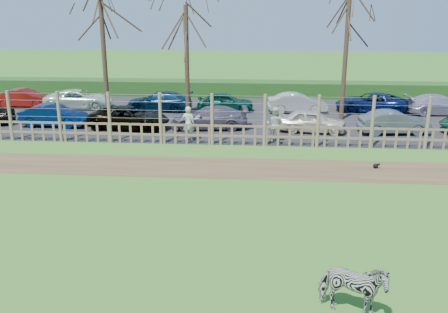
# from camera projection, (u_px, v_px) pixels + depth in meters

# --- Properties ---
(ground) EXTENTS (120.00, 120.00, 0.00)m
(ground) POSITION_uv_depth(u_px,v_px,m) (188.00, 210.00, 16.48)
(ground) COLOR #629238
(ground) RESTS_ON ground
(dirt_strip) EXTENTS (34.00, 2.80, 0.01)m
(dirt_strip) POSITION_uv_depth(u_px,v_px,m) (204.00, 167.00, 20.77)
(dirt_strip) COLOR brown
(dirt_strip) RESTS_ON ground
(asphalt) EXTENTS (44.00, 13.00, 0.04)m
(asphalt) POSITION_uv_depth(u_px,v_px,m) (223.00, 116.00, 30.30)
(asphalt) COLOR #232326
(asphalt) RESTS_ON ground
(hedge) EXTENTS (46.00, 2.00, 1.10)m
(hedge) POSITION_uv_depth(u_px,v_px,m) (231.00, 89.00, 36.82)
(hedge) COLOR #1E4716
(hedge) RESTS_ON ground
(fence) EXTENTS (30.16, 0.16, 2.50)m
(fence) POSITION_uv_depth(u_px,v_px,m) (212.00, 129.00, 23.88)
(fence) COLOR brown
(fence) RESTS_ON ground
(tree_left) EXTENTS (4.80, 4.80, 7.88)m
(tree_left) POSITION_uv_depth(u_px,v_px,m) (102.00, 21.00, 27.25)
(tree_left) COLOR #3D2B1E
(tree_left) RESTS_ON ground
(tree_mid) EXTENTS (4.80, 4.80, 6.83)m
(tree_mid) POSITION_uv_depth(u_px,v_px,m) (186.00, 35.00, 28.08)
(tree_mid) COLOR #3D2B1E
(tree_mid) RESTS_ON ground
(tree_right) EXTENTS (4.80, 4.80, 7.35)m
(tree_right) POSITION_uv_depth(u_px,v_px,m) (347.00, 28.00, 27.78)
(tree_right) COLOR #3D2B1E
(tree_right) RESTS_ON ground
(zebra) EXTENTS (1.68, 1.17, 1.30)m
(zebra) POSITION_uv_depth(u_px,v_px,m) (352.00, 288.00, 10.72)
(zebra) COLOR gray
(zebra) RESTS_ON ground
(visitor_a) EXTENTS (0.70, 0.53, 1.72)m
(visitor_a) POSITION_uv_depth(u_px,v_px,m) (188.00, 124.00, 24.42)
(visitor_a) COLOR #B7D3AD
(visitor_a) RESTS_ON asphalt
(visitor_b) EXTENTS (0.99, 0.86, 1.72)m
(visitor_b) POSITION_uv_depth(u_px,v_px,m) (275.00, 124.00, 24.26)
(visitor_b) COLOR beige
(visitor_b) RESTS_ON asphalt
(crow) EXTENTS (0.28, 0.21, 0.23)m
(crow) POSITION_uv_depth(u_px,v_px,m) (376.00, 166.00, 20.60)
(crow) COLOR black
(crow) RESTS_ON ground
(car_1) EXTENTS (3.68, 1.40, 1.20)m
(car_1) POSITION_uv_depth(u_px,v_px,m) (54.00, 116.00, 27.45)
(car_1) COLOR #041C51
(car_1) RESTS_ON asphalt
(car_2) EXTENTS (4.52, 2.48, 1.20)m
(car_2) POSITION_uv_depth(u_px,v_px,m) (129.00, 118.00, 26.93)
(car_2) COLOR black
(car_2) RESTS_ON asphalt
(car_3) EXTENTS (4.28, 2.09, 1.20)m
(car_3) POSITION_uv_depth(u_px,v_px,m) (209.00, 118.00, 26.94)
(car_3) COLOR slate
(car_3) RESTS_ON asphalt
(car_4) EXTENTS (3.67, 1.83, 1.20)m
(car_4) POSITION_uv_depth(u_px,v_px,m) (312.00, 121.00, 26.19)
(car_4) COLOR silver
(car_4) RESTS_ON asphalt
(car_5) EXTENTS (3.75, 1.61, 1.20)m
(car_5) POSITION_uv_depth(u_px,v_px,m) (394.00, 122.00, 25.87)
(car_5) COLOR #555F66
(car_5) RESTS_ON asphalt
(car_7) EXTENTS (3.65, 1.28, 1.20)m
(car_7) POSITION_uv_depth(u_px,v_px,m) (25.00, 98.00, 32.55)
(car_7) COLOR maroon
(car_7) RESTS_ON asphalt
(car_8) EXTENTS (4.51, 2.46, 1.20)m
(car_8) POSITION_uv_depth(u_px,v_px,m) (79.00, 99.00, 32.27)
(car_8) COLOR silver
(car_8) RESTS_ON asphalt
(car_9) EXTENTS (4.17, 1.76, 1.20)m
(car_9) POSITION_uv_depth(u_px,v_px,m) (159.00, 101.00, 31.52)
(car_9) COLOR #0A2543
(car_9) RESTS_ON asphalt
(car_10) EXTENTS (3.65, 1.79, 1.20)m
(car_10) POSITION_uv_depth(u_px,v_px,m) (225.00, 102.00, 31.35)
(car_10) COLOR #104B38
(car_10) RESTS_ON asphalt
(car_11) EXTENTS (3.73, 1.56, 1.20)m
(car_11) POSITION_uv_depth(u_px,v_px,m) (297.00, 103.00, 31.03)
(car_11) COLOR beige
(car_11) RESTS_ON asphalt
(car_12) EXTENTS (4.54, 2.54, 1.20)m
(car_12) POSITION_uv_depth(u_px,v_px,m) (371.00, 103.00, 31.07)
(car_12) COLOR #0B1951
(car_12) RESTS_ON asphalt
(car_13) EXTENTS (4.27, 2.05, 1.20)m
(car_13) POSITION_uv_depth(u_px,v_px,m) (439.00, 104.00, 30.49)
(car_13) COLOR #BBB0C7
(car_13) RESTS_ON asphalt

